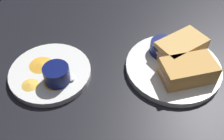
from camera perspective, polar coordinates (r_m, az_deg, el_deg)
name	(u,v)px	position (r cm, az deg, el deg)	size (l,w,h in cm)	color
ground_plane	(147,97)	(68.07, 7.54, -5.80)	(110.00, 110.00, 3.00)	black
plate_sandwich_main	(174,68)	(72.89, 13.11, 0.51)	(25.03, 25.03, 1.60)	silver
sandwich_half_near	(189,71)	(68.60, 16.12, -0.11)	(15.01, 12.51, 4.80)	tan
sandwich_half_far	(182,48)	(74.15, 14.70, 4.56)	(14.50, 14.63, 4.80)	tan
ramekin_dark_sauce	(165,47)	(74.28, 11.16, 4.79)	(7.28, 7.28, 3.29)	#0C144C
spoon_by_dark_ramekin	(180,63)	(72.86, 14.18, 1.53)	(8.51, 7.48, 0.80)	silver
plate_chips_companion	(52,73)	(71.43, -12.71, -0.62)	(21.10, 21.10, 1.60)	silver
ramekin_light_gravy	(58,74)	(66.49, -11.41, -0.86)	(6.41, 6.41, 4.38)	#0C144C
spoon_by_gravy_ramekin	(66,76)	(68.37, -9.80, -1.30)	(9.88, 4.15, 0.80)	silver
plantain_chip_scatter	(49,75)	(69.60, -13.28, -1.02)	(14.38, 14.21, 0.60)	gold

